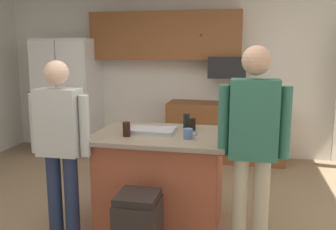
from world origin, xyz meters
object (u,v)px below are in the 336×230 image
at_px(glass_dark_ale, 126,129).
at_px(serving_tray, 152,130).
at_px(person_elder_center, 253,138).
at_px(glass_pilsner, 192,124).
at_px(refrigerator, 68,96).
at_px(mug_blue_stoneware, 188,134).
at_px(microwave_over_range, 227,67).
at_px(person_guest_left, 60,139).
at_px(tumbler_amber, 187,121).
at_px(trash_bin, 138,230).
at_px(kitchen_island, 162,178).

distance_m(glass_dark_ale, serving_tray, 0.29).
height_order(person_elder_center, glass_pilsner, person_elder_center).
xyz_separation_m(refrigerator, mug_blue_stoneware, (2.40, -2.35, 0.03)).
distance_m(microwave_over_range, mug_blue_stoneware, 2.52).
bearing_deg(person_guest_left, serving_tray, 3.46).
bearing_deg(serving_tray, mug_blue_stoneware, -23.99).
distance_m(person_elder_center, mug_blue_stoneware, 0.62).
xyz_separation_m(tumbler_amber, trash_bin, (-0.21, -1.04, -0.70)).
bearing_deg(tumbler_amber, kitchen_island, -124.89).
height_order(person_elder_center, serving_tray, person_elder_center).
xyz_separation_m(refrigerator, tumbler_amber, (2.31, -1.90, 0.06)).
xyz_separation_m(refrigerator, person_elder_center, (2.97, -2.60, 0.08)).
distance_m(refrigerator, microwave_over_range, 2.65).
bearing_deg(trash_bin, kitchen_island, 89.03).
relative_size(glass_pilsner, serving_tray, 0.28).
bearing_deg(tumbler_amber, serving_tray, -136.39).
bearing_deg(refrigerator, mug_blue_stoneware, -44.40).
xyz_separation_m(kitchen_island, tumbler_amber, (0.20, 0.28, 0.53)).
xyz_separation_m(kitchen_island, glass_dark_ale, (-0.29, -0.20, 0.52)).
relative_size(refrigerator, serving_tray, 4.29).
bearing_deg(mug_blue_stoneware, serving_tray, 156.01).
relative_size(refrigerator, mug_blue_stoneware, 14.83).
bearing_deg(glass_dark_ale, tumbler_amber, 44.70).
xyz_separation_m(kitchen_island, person_elder_center, (0.86, -0.41, 0.55)).
distance_m(microwave_over_range, glass_pilsner, 2.18).
bearing_deg(serving_tray, microwave_over_range, 75.82).
bearing_deg(tumbler_amber, glass_pilsner, -53.34).
height_order(refrigerator, serving_tray, refrigerator).
height_order(microwave_over_range, glass_pilsner, microwave_over_range).
height_order(microwave_over_range, person_elder_center, person_elder_center).
height_order(person_guest_left, glass_dark_ale, person_guest_left).
relative_size(mug_blue_stoneware, tumbler_amber, 0.84).
height_order(tumbler_amber, trash_bin, tumbler_amber).
relative_size(microwave_over_range, tumbler_amber, 3.71).
xyz_separation_m(person_guest_left, glass_dark_ale, (0.53, 0.27, 0.05)).
bearing_deg(glass_pilsner, tumbler_amber, 126.66).
xyz_separation_m(microwave_over_range, person_elder_center, (0.37, -2.72, -0.43)).
height_order(kitchen_island, tumbler_amber, tumbler_amber).
relative_size(person_elder_center, serving_tray, 3.99).
bearing_deg(person_guest_left, microwave_over_range, 35.08).
distance_m(person_guest_left, glass_pilsner, 1.27).
bearing_deg(refrigerator, glass_dark_ale, -52.61).
xyz_separation_m(refrigerator, microwave_over_range, (2.60, 0.12, 0.51)).
height_order(kitchen_island, trash_bin, kitchen_island).
xyz_separation_m(serving_tray, trash_bin, (0.08, -0.77, -0.64)).
bearing_deg(person_elder_center, glass_dark_ale, 15.01).
bearing_deg(microwave_over_range, serving_tray, -104.18).
height_order(kitchen_island, mug_blue_stoneware, mug_blue_stoneware).
bearing_deg(mug_blue_stoneware, person_guest_left, -164.66).
distance_m(kitchen_island, person_elder_center, 1.10).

